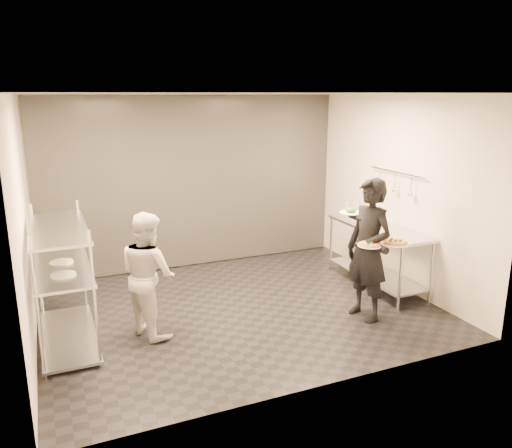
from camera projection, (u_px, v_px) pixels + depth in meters
name	position (u px, v px, depth m)	size (l,w,h in m)	color
room_shell	(210.00, 191.00, 7.36)	(5.00, 4.00, 2.80)	black
pass_rack	(63.00, 278.00, 5.65)	(0.60, 1.60, 1.50)	silver
prep_counter	(377.00, 246.00, 7.34)	(0.60, 1.80, 0.92)	silver
utensil_rail	(395.00, 183.00, 7.20)	(0.07, 1.20, 0.31)	silver
waiter	(369.00, 250.00, 6.22)	(0.66, 0.43, 1.81)	black
chef	(148.00, 274.00, 5.84)	(0.72, 0.56, 1.49)	beige
pizza_plate_near	(370.00, 244.00, 5.97)	(0.29, 0.29, 0.05)	white
pizza_plate_far	(395.00, 243.00, 6.04)	(0.33, 0.33, 0.05)	white
salad_plate	(351.00, 211.00, 6.37)	(0.29, 0.29, 0.07)	white
pos_monitor	(373.00, 222.00, 7.18)	(0.05, 0.24, 0.18)	black
bottle_green	(347.00, 208.00, 7.94)	(0.06, 0.06, 0.22)	gray
bottle_clear	(358.00, 207.00, 8.02)	(0.06, 0.06, 0.21)	gray
bottle_dark	(368.00, 215.00, 7.51)	(0.06, 0.06, 0.21)	black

